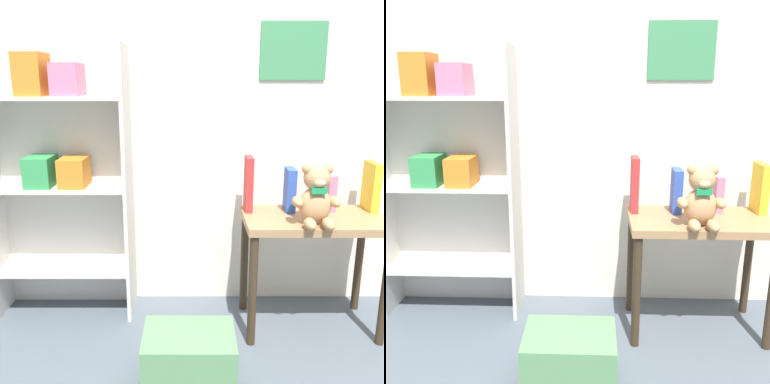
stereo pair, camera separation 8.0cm
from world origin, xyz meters
The scene contains 9 objects.
wall_back centered at (0.00, 1.46, 1.25)m, with size 4.80×0.07×2.50m.
bookshelf_side centered at (-1.00, 1.32, 0.77)m, with size 0.70×0.25×1.37m.
display_table centered at (0.25, 1.14, 0.48)m, with size 0.67×0.38×0.58m.
teddy_bear centered at (0.22, 1.03, 0.70)m, with size 0.21×0.19×0.28m.
book_standing_red centered at (-0.06, 1.24, 0.71)m, with size 0.03×0.12×0.27m, color red.
book_standing_blue centered at (0.15, 1.24, 0.68)m, with size 0.04×0.12×0.21m, color #2D51B7.
book_standing_pink centered at (0.35, 1.26, 0.67)m, with size 0.04×0.11×0.18m, color #D17093.
book_standing_yellow centered at (0.55, 1.25, 0.70)m, with size 0.04×0.15×0.24m, color gold.
storage_bin centered at (-0.34, 0.71, 0.11)m, with size 0.37×0.27×0.23m.
Camera 2 is at (-0.25, -0.78, 1.21)m, focal length 40.00 mm.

